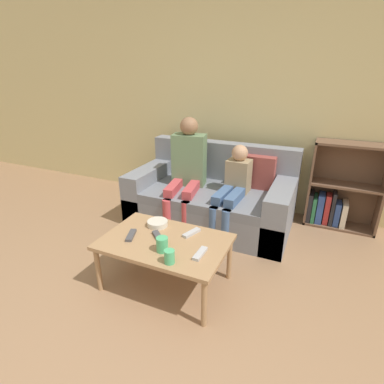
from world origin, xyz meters
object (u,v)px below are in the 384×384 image
at_px(tv_remote_2, 131,235).
at_px(tv_remote_3, 192,233).
at_px(cup_near, 169,257).
at_px(couch, 213,198).
at_px(tv_remote_1, 158,236).
at_px(cup_far, 162,244).
at_px(coffee_table, 165,245).
at_px(person_child, 233,186).
at_px(tv_remote_0, 200,253).
at_px(snack_bowl, 158,223).
at_px(person_adult, 187,165).
at_px(bookshelf, 338,193).

height_order(tv_remote_2, tv_remote_3, same).
bearing_deg(tv_remote_3, cup_near, -67.42).
bearing_deg(couch, tv_remote_1, -90.87).
xyz_separation_m(cup_far, tv_remote_1, (-0.12, 0.15, -0.04)).
bearing_deg(tv_remote_2, couch, 59.74).
bearing_deg(tv_remote_2, coffee_table, -7.92).
relative_size(person_child, tv_remote_2, 5.22).
relative_size(cup_near, tv_remote_3, 0.55).
bearing_deg(cup_far, coffee_table, 112.35).
distance_m(person_child, cup_far, 1.20).
bearing_deg(tv_remote_3, tv_remote_2, -131.61).
distance_m(tv_remote_0, snack_bowl, 0.55).
relative_size(person_adult, tv_remote_3, 6.62).
bearing_deg(tv_remote_1, couch, 41.32).
height_order(couch, person_adult, person_adult).
relative_size(cup_far, snack_bowl, 0.64).
xyz_separation_m(cup_far, tv_remote_0, (0.27, 0.07, -0.04)).
bearing_deg(couch, tv_remote_0, -73.62).
bearing_deg(tv_remote_1, snack_bowl, 73.41).
xyz_separation_m(tv_remote_0, tv_remote_3, (-0.17, 0.24, 0.00)).
xyz_separation_m(person_child, tv_remote_3, (-0.07, -0.88, -0.10)).
relative_size(tv_remote_0, snack_bowl, 1.00).
bearing_deg(person_child, snack_bowl, -111.40).
bearing_deg(cup_near, coffee_table, 125.39).
xyz_separation_m(person_adult, tv_remote_1, (0.26, -1.10, -0.24)).
distance_m(tv_remote_0, tv_remote_3, 0.30).
distance_m(bookshelf, cup_near, 2.19).
relative_size(couch, tv_remote_2, 9.92).
relative_size(cup_near, tv_remote_0, 0.57).
bearing_deg(person_child, tv_remote_3, -92.04).
bearing_deg(tv_remote_0, cup_near, -130.71).
xyz_separation_m(person_adult, tv_remote_0, (0.65, -1.18, -0.24)).
distance_m(cup_near, tv_remote_1, 0.35).
height_order(bookshelf, tv_remote_0, bookshelf).
distance_m(couch, tv_remote_2, 1.29).
height_order(person_child, tv_remote_0, person_child).
xyz_separation_m(coffee_table, tv_remote_3, (0.15, 0.17, 0.05)).
bearing_deg(snack_bowl, person_child, 65.83).
bearing_deg(coffee_table, snack_bowl, 133.12).
bearing_deg(tv_remote_2, tv_remote_3, 8.40).
height_order(bookshelf, cup_far, bookshelf).
xyz_separation_m(tv_remote_0, snack_bowl, (-0.49, 0.25, 0.01)).
xyz_separation_m(cup_near, tv_remote_0, (0.15, 0.17, -0.04)).
xyz_separation_m(tv_remote_0, tv_remote_2, (-0.59, 0.01, 0.00)).
xyz_separation_m(couch, cup_far, (0.10, -1.34, 0.19)).
bearing_deg(tv_remote_1, person_child, 26.59).
bearing_deg(couch, snack_bowl, -96.68).
height_order(person_adult, tv_remote_0, person_adult).
bearing_deg(cup_near, cup_far, 137.63).
xyz_separation_m(person_child, cup_far, (-0.17, -1.19, -0.06)).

